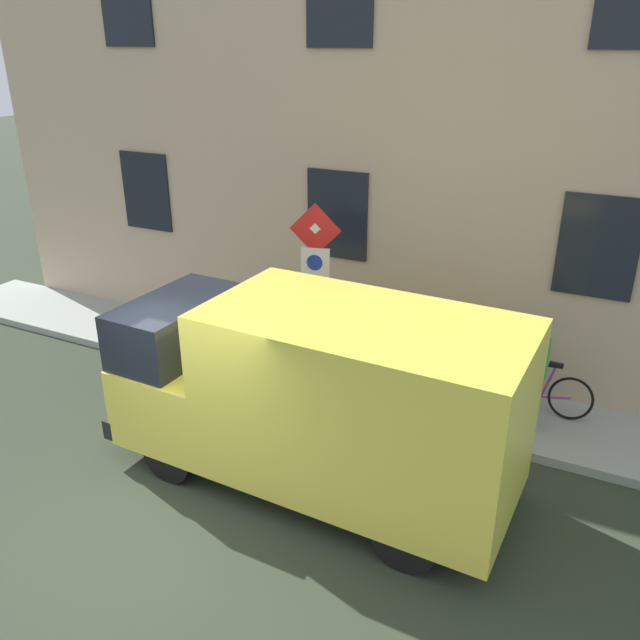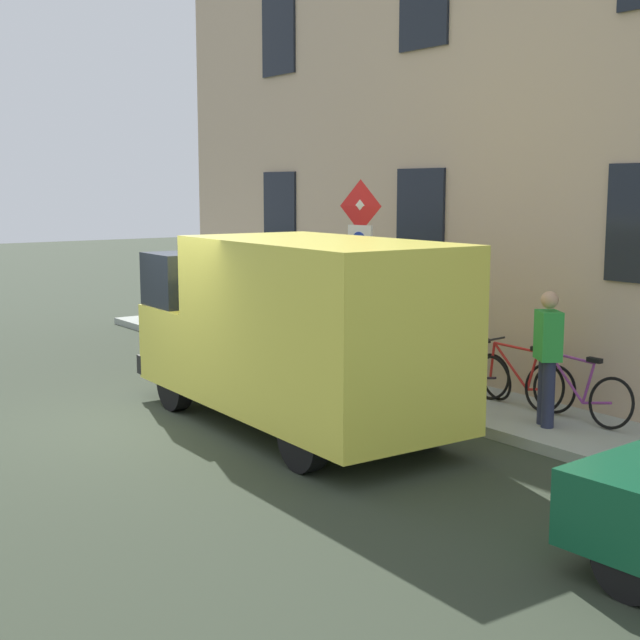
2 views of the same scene
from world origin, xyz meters
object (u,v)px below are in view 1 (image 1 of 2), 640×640
Objects in this scene: bicycle_black at (418,363)px; pedestrian at (529,370)px; sign_post_stacked at (316,274)px; bicycle_purple at (534,388)px; bicycle_blue at (366,352)px; bicycle_red at (474,375)px; delivery_van at (319,394)px.

pedestrian reaches higher than bicycle_black.
sign_post_stacked is 3.41m from pedestrian.
bicycle_blue is (-0.00, 2.79, 0.00)m from bicycle_purple.
delivery_van is at bearing 59.61° from bicycle_red.
pedestrian is at bearing -82.03° from sign_post_stacked.
bicycle_purple is 1.86m from bicycle_black.
bicycle_purple is (0.98, -3.25, -1.64)m from sign_post_stacked.
bicycle_blue is (2.90, 0.55, -0.82)m from delivery_van.
bicycle_red is at bearing -0.13° from bicycle_purple.
delivery_van reaches higher than pedestrian.
pedestrian is (0.45, -3.20, -1.08)m from sign_post_stacked.
bicycle_black is at bearing -73.52° from pedestrian.
sign_post_stacked reaches higher than bicycle_purple.
bicycle_purple and bicycle_red have the same top height.
bicycle_purple is 2.79m from bicycle_blue.
bicycle_red is (2.90, -1.31, -0.82)m from delivery_van.
sign_post_stacked is 1.97m from bicycle_blue.
bicycle_black is (2.90, -0.38, -0.82)m from delivery_van.
bicycle_black is 1.97m from pedestrian.
delivery_van reaches higher than bicycle_blue.
pedestrian is (-0.54, -1.81, 0.56)m from bicycle_black.
delivery_van reaches higher than bicycle_black.
sign_post_stacked reaches higher than delivery_van.
sign_post_stacked reaches higher than bicycle_black.
delivery_van is 3.24m from pedestrian.
sign_post_stacked is at bearing 57.57° from bicycle_blue.
bicycle_purple and bicycle_blue have the same top height.
bicycle_red is at bearing -112.57° from delivery_van.
bicycle_purple is 1.00× the size of bicycle_red.
delivery_van is 3.06m from bicycle_blue.
bicycle_purple is 1.00× the size of bicycle_black.
sign_post_stacked is 1.74× the size of pedestrian.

